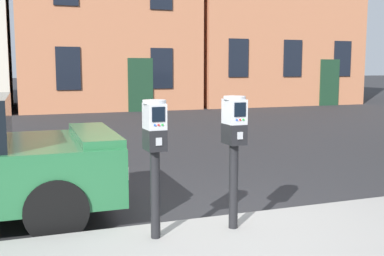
% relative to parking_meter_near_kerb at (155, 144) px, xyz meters
% --- Properties ---
extents(ground_plane, '(160.00, 160.00, 0.00)m').
position_rel_parking_meter_near_kerb_xyz_m(ground_plane, '(0.51, 0.20, -1.03)').
color(ground_plane, '#28282B').
extents(parking_meter_near_kerb, '(0.22, 0.26, 1.30)m').
position_rel_parking_meter_near_kerb_xyz_m(parking_meter_near_kerb, '(0.00, 0.00, 0.00)').
color(parking_meter_near_kerb, black).
rests_on(parking_meter_near_kerb, sidewalk_slab).
extents(parking_meter_twin_adjacent, '(0.22, 0.26, 1.32)m').
position_rel_parking_meter_near_kerb_xyz_m(parking_meter_twin_adjacent, '(0.80, 0.00, 0.01)').
color(parking_meter_twin_adjacent, black).
rests_on(parking_meter_twin_adjacent, sidewalk_slab).
extents(townhouse_grey_stucco, '(7.24, 6.83, 9.26)m').
position_rel_parking_meter_near_kerb_xyz_m(townhouse_grey_stucco, '(2.34, 17.33, 3.60)').
color(townhouse_grey_stucco, '#B7704C').
rests_on(townhouse_grey_stucco, ground_plane).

